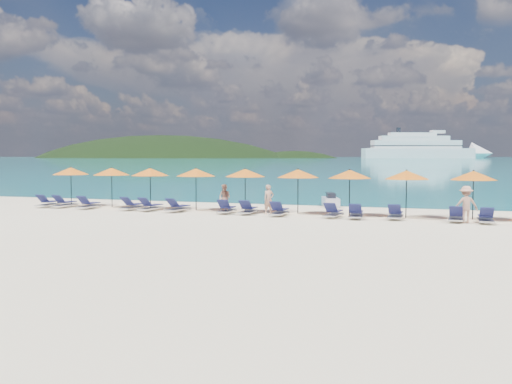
% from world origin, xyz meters
% --- Properties ---
extents(ground, '(1400.00, 1400.00, 0.00)m').
position_xyz_m(ground, '(0.00, 0.00, 0.00)').
color(ground, beige).
extents(sea, '(1600.00, 1300.00, 0.01)m').
position_xyz_m(sea, '(0.00, 660.00, 0.01)').
color(sea, '#1FA9B2').
rests_on(sea, ground).
extents(headland_main, '(374.00, 242.00, 126.50)m').
position_xyz_m(headland_main, '(-300.00, 540.00, -38.00)').
color(headland_main, black).
rests_on(headland_main, ground).
extents(headland_small, '(162.00, 126.00, 85.50)m').
position_xyz_m(headland_small, '(-150.00, 560.00, -35.00)').
color(headland_small, black).
rests_on(headland_small, ground).
extents(cruise_ship, '(128.00, 66.25, 36.02)m').
position_xyz_m(cruise_ship, '(-13.54, 566.31, 9.37)').
color(cruise_ship, silver).
rests_on(cruise_ship, ground).
extents(jetski, '(1.46, 2.30, 0.77)m').
position_xyz_m(jetski, '(2.19, 9.72, 0.32)').
color(jetski, '#B6B3C8').
rests_on(jetski, ground).
extents(beachgoer_a, '(0.63, 0.63, 1.48)m').
position_xyz_m(beachgoer_a, '(0.15, 4.52, 0.74)').
color(beachgoer_a, tan).
rests_on(beachgoer_a, ground).
extents(beachgoer_b, '(0.78, 0.57, 1.43)m').
position_xyz_m(beachgoer_b, '(-2.45, 5.09, 0.71)').
color(beachgoer_b, tan).
rests_on(beachgoer_b, ground).
extents(beachgoer_c, '(1.12, 0.73, 1.61)m').
position_xyz_m(beachgoer_c, '(9.33, 3.94, 0.80)').
color(beachgoer_c, tan).
rests_on(beachgoer_c, ground).
extents(umbrella_0, '(2.10, 2.10, 2.28)m').
position_xyz_m(umbrella_0, '(-12.17, 5.34, 2.02)').
color(umbrella_0, black).
rests_on(umbrella_0, ground).
extents(umbrella_1, '(2.10, 2.10, 2.28)m').
position_xyz_m(umbrella_1, '(-9.45, 5.38, 2.02)').
color(umbrella_1, black).
rests_on(umbrella_1, ground).
extents(umbrella_2, '(2.10, 2.10, 2.28)m').
position_xyz_m(umbrella_2, '(-6.92, 5.25, 2.02)').
color(umbrella_2, black).
rests_on(umbrella_2, ground).
extents(umbrella_3, '(2.10, 2.10, 2.28)m').
position_xyz_m(umbrella_3, '(-4.19, 5.31, 2.02)').
color(umbrella_3, black).
rests_on(umbrella_3, ground).
extents(umbrella_4, '(2.10, 2.10, 2.28)m').
position_xyz_m(umbrella_4, '(-1.43, 5.41, 2.02)').
color(umbrella_4, black).
rests_on(umbrella_4, ground).
extents(umbrella_5, '(2.10, 2.10, 2.28)m').
position_xyz_m(umbrella_5, '(1.43, 5.33, 2.02)').
color(umbrella_5, black).
rests_on(umbrella_5, ground).
extents(umbrella_6, '(2.10, 2.10, 2.28)m').
position_xyz_m(umbrella_6, '(4.04, 5.19, 2.02)').
color(umbrella_6, black).
rests_on(umbrella_6, ground).
extents(umbrella_7, '(2.10, 2.10, 2.28)m').
position_xyz_m(umbrella_7, '(6.72, 5.13, 2.02)').
color(umbrella_7, black).
rests_on(umbrella_7, ground).
extents(umbrella_8, '(2.10, 2.10, 2.28)m').
position_xyz_m(umbrella_8, '(9.66, 5.25, 2.02)').
color(umbrella_8, black).
rests_on(umbrella_8, ground).
extents(lounger_0, '(0.78, 1.75, 0.66)m').
position_xyz_m(lounger_0, '(-12.87, 4.17, 0.24)').
color(lounger_0, silver).
rests_on(lounger_0, ground).
extents(lounger_1, '(0.68, 1.72, 0.66)m').
position_xyz_m(lounger_1, '(-11.80, 4.22, 0.24)').
color(lounger_1, silver).
rests_on(lounger_1, ground).
extents(lounger_2, '(0.75, 1.74, 0.66)m').
position_xyz_m(lounger_2, '(-10.07, 4.03, 0.24)').
color(lounger_2, silver).
rests_on(lounger_2, ground).
extents(lounger_3, '(0.79, 1.75, 0.66)m').
position_xyz_m(lounger_3, '(-7.40, 4.21, 0.24)').
color(lounger_3, silver).
rests_on(lounger_3, ground).
extents(lounger_4, '(0.76, 1.74, 0.66)m').
position_xyz_m(lounger_4, '(-6.26, 4.10, 0.24)').
color(lounger_4, silver).
rests_on(lounger_4, ground).
extents(lounger_5, '(0.78, 1.75, 0.66)m').
position_xyz_m(lounger_5, '(-4.65, 4.08, 0.24)').
color(lounger_5, silver).
rests_on(lounger_5, ground).
extents(lounger_6, '(0.78, 1.75, 0.66)m').
position_xyz_m(lounger_6, '(-1.96, 4.14, 0.24)').
color(lounger_6, silver).
rests_on(lounger_6, ground).
extents(lounger_7, '(0.74, 1.74, 0.66)m').
position_xyz_m(lounger_7, '(-0.80, 4.15, 0.24)').
color(lounger_7, silver).
rests_on(lounger_7, ground).
extents(lounger_8, '(0.66, 1.71, 0.66)m').
position_xyz_m(lounger_8, '(0.87, 3.92, 0.24)').
color(lounger_8, silver).
rests_on(lounger_8, ground).
extents(lounger_9, '(0.71, 1.73, 0.66)m').
position_xyz_m(lounger_9, '(3.50, 4.01, 0.24)').
color(lounger_9, silver).
rests_on(lounger_9, ground).
extents(lounger_10, '(0.76, 1.75, 0.66)m').
position_xyz_m(lounger_10, '(4.58, 3.90, 0.24)').
color(lounger_10, silver).
rests_on(lounger_10, ground).
extents(lounger_11, '(0.64, 1.71, 0.66)m').
position_xyz_m(lounger_11, '(6.33, 4.21, 0.24)').
color(lounger_11, silver).
rests_on(lounger_11, ground).
extents(lounger_12, '(0.66, 1.72, 0.66)m').
position_xyz_m(lounger_12, '(8.94, 4.07, 0.24)').
color(lounger_12, silver).
rests_on(lounger_12, ground).
extents(lounger_13, '(0.66, 1.71, 0.66)m').
position_xyz_m(lounger_13, '(10.14, 3.93, 0.24)').
color(lounger_13, silver).
rests_on(lounger_13, ground).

